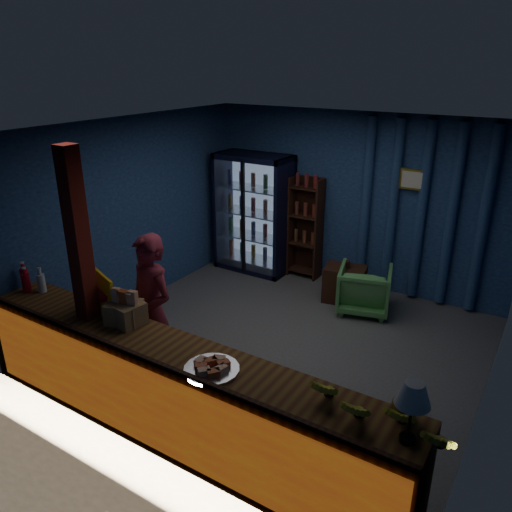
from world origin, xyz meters
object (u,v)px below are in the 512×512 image
at_px(shopkeeper, 152,312).
at_px(pastry_tray, 212,368).
at_px(table_lamp, 413,396).
at_px(green_chair, 364,289).

xyz_separation_m(shopkeeper, pastry_tray, (1.26, -0.64, 0.14)).
bearing_deg(table_lamp, green_chair, 114.29).
height_order(green_chair, table_lamp, table_lamp).
height_order(shopkeeper, green_chair, shopkeeper).
bearing_deg(green_chair, pastry_tray, 73.44).
height_order(shopkeeper, table_lamp, shopkeeper).
distance_m(green_chair, pastry_tray, 3.44).
bearing_deg(shopkeeper, green_chair, 76.44).
relative_size(green_chair, pastry_tray, 1.57).
bearing_deg(pastry_tray, table_lamp, 1.84).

